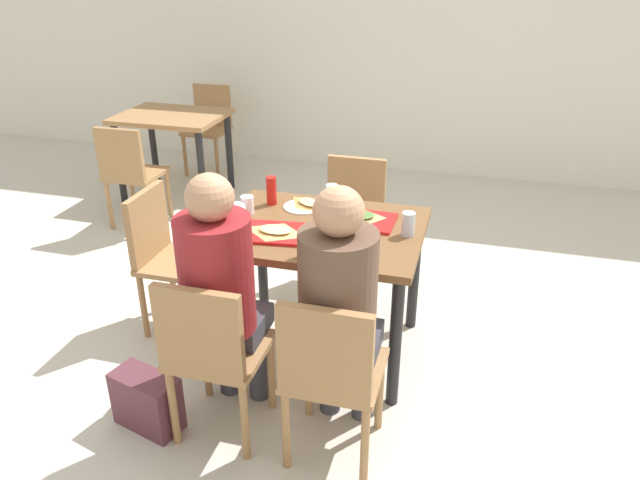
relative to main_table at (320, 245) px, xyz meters
The scene contains 26 objects.
ground_plane 0.65m from the main_table, ahead, with size 10.00×10.00×0.02m, color beige.
back_wall 3.29m from the main_table, 90.00° to the left, with size 10.00×0.10×2.80m, color silver.
main_table is the anchor object (origin of this frame).
chair_near_left 0.85m from the main_table, 108.33° to the right, with size 0.40×0.40×0.84m.
chair_near_right 0.85m from the main_table, 71.67° to the right, with size 0.40×0.40×0.84m.
chair_far_side 0.81m from the main_table, 90.00° to the left, with size 0.40×0.40×0.84m.
chair_left_end 0.92m from the main_table, behind, with size 0.40×0.40×0.84m.
person_in_red 0.71m from the main_table, 111.91° to the right, with size 0.32×0.42×1.25m.
person_in_brown_jacket 0.71m from the main_table, 68.09° to the right, with size 0.32×0.42×1.25m.
tray_red_near 0.26m from the main_table, 142.05° to the right, with size 0.36×0.26×0.02m, color red.
tray_red_far 0.25m from the main_table, 33.76° to the left, with size 0.36×0.26×0.02m, color red.
paper_plate_center 0.30m from the main_table, 124.97° to the left, with size 0.22×0.22×0.01m, color white.
paper_plate_near_edge 0.30m from the main_table, 55.03° to the right, with size 0.22×0.22×0.01m, color white.
pizza_slice_a 0.28m from the main_table, 141.05° to the right, with size 0.25×0.18×0.02m.
pizza_slice_b 0.27m from the main_table, 36.29° to the left, with size 0.21×0.20×0.02m.
pizza_slice_c 0.31m from the main_table, 117.04° to the left, with size 0.26×0.24×0.02m.
plastic_cup_a 0.38m from the main_table, 94.31° to the left, with size 0.07×0.07×0.10m, color white.
plastic_cup_b 0.38m from the main_table, 85.69° to the right, with size 0.07×0.07×0.10m, color white.
plastic_cup_c 0.45m from the main_table, behind, with size 0.07×0.07×0.10m, color white.
soda_can 0.48m from the main_table, ahead, with size 0.07×0.07×0.12m, color #B7BCC6.
condiment_bottle 0.45m from the main_table, 146.58° to the left, with size 0.06×0.06×0.16m, color red.
foil_bundle 0.47m from the main_table, behind, with size 0.10×0.10×0.10m, color silver.
handbag 1.13m from the main_table, 127.11° to the right, with size 0.32×0.16×0.28m, color #592D38.
background_table 2.67m from the main_table, 134.30° to the left, with size 0.90×0.70×0.75m.
background_chair_near 2.21m from the main_table, 147.74° to the left, with size 0.40×0.40×0.84m.
background_chair_far 3.24m from the main_table, 125.19° to the left, with size 0.40×0.40×0.84m.
Camera 1 is at (0.75, -2.70, 2.04)m, focal length 33.68 mm.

